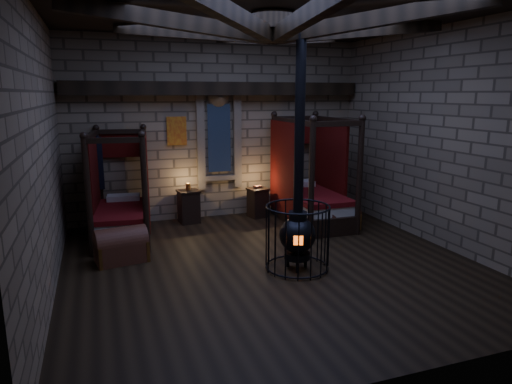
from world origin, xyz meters
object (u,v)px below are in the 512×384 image
object	(u,v)px
trunk_left	(121,246)
trunk_right	(339,218)
bed_left	(122,212)
bed_right	(311,197)
stove	(298,232)

from	to	relation	value
trunk_left	trunk_right	world-z (taller)	trunk_left
bed_left	trunk_right	bearing A→B (deg)	-6.97
bed_right	stove	world-z (taller)	stove
trunk_right	bed_right	bearing A→B (deg)	95.83
bed_left	bed_right	xyz separation A→B (m)	(4.19, -0.25, 0.06)
stove	trunk_right	bearing A→B (deg)	66.12
trunk_left	stove	distance (m)	3.14
trunk_left	trunk_right	xyz separation A→B (m)	(4.61, 0.40, -0.01)
trunk_right	stove	world-z (taller)	stove
bed_left	stove	world-z (taller)	stove
bed_right	stove	xyz separation A→B (m)	(-1.50, -2.57, 0.06)
bed_right	trunk_left	bearing A→B (deg)	-163.14
trunk_right	bed_left	bearing A→B (deg)	152.25
stove	bed_right	bearing A→B (deg)	81.56
bed_left	trunk_right	distance (m)	4.62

